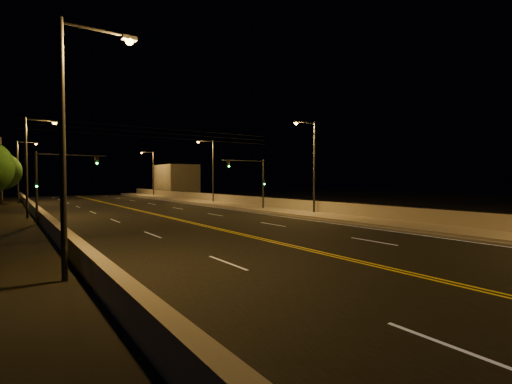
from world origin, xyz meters
TOP-DOWN VIEW (x-y plane):
  - road at (0.00, 20.00)m, footprint 18.00×120.00m
  - sidewalk at (10.80, 20.00)m, footprint 3.60×120.00m
  - curb at (8.93, 20.00)m, footprint 0.14×120.00m
  - parapet_wall at (12.45, 20.00)m, footprint 0.30×120.00m
  - jersey_barrier at (-9.43, 20.00)m, footprint 0.45×120.00m
  - distant_building_right at (16.50, 67.68)m, footprint 6.00×10.00m
  - parapet_rail at (12.45, 20.00)m, footprint 0.06×120.00m
  - lane_markings at (0.00, 19.93)m, footprint 17.32×116.00m
  - streetlight_1 at (11.51, 22.88)m, footprint 2.55×0.28m
  - streetlight_2 at (11.51, 42.78)m, footprint 2.55×0.28m
  - streetlight_3 at (11.51, 67.17)m, footprint 2.55×0.28m
  - streetlight_4 at (-9.91, 11.37)m, footprint 2.55×0.28m
  - streetlight_5 at (-9.91, 34.85)m, footprint 2.55×0.28m
  - streetlight_6 at (-9.91, 58.05)m, footprint 2.55×0.28m
  - traffic_signal_right at (9.92, 29.85)m, footprint 5.11×0.31m
  - traffic_signal_left at (-8.72, 29.85)m, footprint 5.11×0.31m
  - overhead_wires at (0.00, 29.50)m, footprint 22.00×0.03m
  - tree_3 at (-12.22, 58.02)m, footprint 5.18×5.18m

SIDE VIEW (x-z plane):
  - road at x=0.00m, z-range 0.00..0.02m
  - lane_markings at x=0.00m, z-range 0.02..0.02m
  - curb at x=8.93m, z-range 0.00..0.15m
  - sidewalk at x=10.80m, z-range 0.00..0.30m
  - jersey_barrier at x=-9.43m, z-range 0.00..0.91m
  - parapet_wall at x=12.45m, z-range 0.30..1.30m
  - parapet_rail at x=12.45m, z-range 1.30..1.36m
  - distant_building_right at x=16.50m, z-range 0.00..6.16m
  - traffic_signal_right at x=9.92m, z-range 0.78..6.22m
  - traffic_signal_left at x=-8.72m, z-range 0.78..6.22m
  - tree_3 at x=-12.22m, z-range 0.91..7.93m
  - streetlight_1 at x=11.51m, z-range 0.70..9.30m
  - streetlight_2 at x=11.51m, z-range 0.70..9.30m
  - streetlight_3 at x=11.51m, z-range 0.70..9.30m
  - streetlight_4 at x=-9.91m, z-range 0.70..9.30m
  - streetlight_5 at x=-9.91m, z-range 0.70..9.30m
  - streetlight_6 at x=-9.91m, z-range 0.70..9.30m
  - overhead_wires at x=0.00m, z-range 6.98..7.81m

